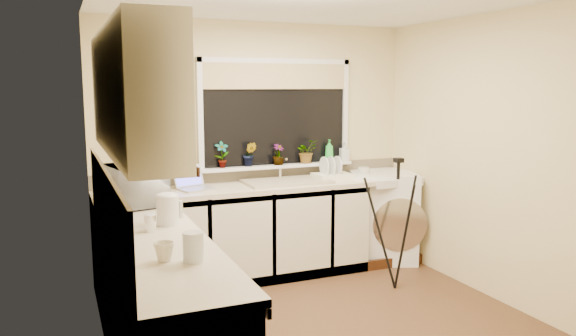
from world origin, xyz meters
The scene contains 33 objects.
floor centered at (0.00, 0.00, 0.00)m, with size 3.20×3.20×0.00m, color brown.
wall_back centered at (0.00, 1.50, 1.23)m, with size 3.20×3.20×0.00m, color beige.
wall_front centered at (0.00, -1.50, 1.23)m, with size 3.20×3.20×0.00m, color beige.
wall_left centered at (-1.60, 0.00, 1.23)m, with size 3.00×3.00×0.00m, color beige.
wall_right centered at (1.60, 0.00, 1.23)m, with size 3.00×3.00×0.00m, color beige.
base_cabinet_back centered at (-0.33, 1.20, 0.43)m, with size 2.55×0.60×0.86m, color silver.
base_cabinet_left centered at (-1.30, -0.30, 0.43)m, with size 0.54×2.40×0.86m, color silver.
worktop_back centered at (0.00, 1.20, 0.88)m, with size 3.20×0.60×0.04m, color beige.
worktop_left centered at (-1.30, -0.30, 0.88)m, with size 0.60×2.40×0.04m, color beige.
upper_cabinet centered at (-1.44, -0.45, 1.80)m, with size 0.28×1.90×0.70m, color silver.
splashback_left centered at (-1.59, -0.30, 1.12)m, with size 0.02×2.40×0.45m, color beige.
splashback_back centered at (0.00, 1.49, 0.97)m, with size 3.20×0.02×0.14m, color beige.
window_glass centered at (0.20, 1.49, 1.55)m, with size 1.50×0.02×1.00m, color black.
window_blind centered at (0.20, 1.46, 1.92)m, with size 1.50×0.02×0.25m, color tan.
windowsill centered at (0.20, 1.43, 1.04)m, with size 1.60×0.14×0.03m, color white.
sink centered at (0.20, 1.20, 0.91)m, with size 0.82×0.46×0.03m, color tan.
faucet centered at (0.20, 1.38, 1.02)m, with size 0.03×0.03×0.24m, color silver.
washing_machine centered at (1.30, 1.22, 0.47)m, with size 0.66×0.64×0.94m, color white.
laptop centered at (-0.72, 1.24, 0.95)m, with size 0.37×0.37×0.21m.
kettle centered at (-1.17, 0.01, 1.00)m, with size 0.15×0.15×0.20m, color white.
dish_rack centered at (0.71, 1.24, 0.93)m, with size 0.36×0.27×0.05m, color white.
tripod centered at (0.94, 0.41, 0.60)m, with size 0.60×0.60×1.20m, color black, non-canonical shape.
glass_jug centered at (-1.20, -0.85, 0.98)m, with size 0.11×0.11×0.16m, color silver.
steel_jar centered at (-1.31, -0.12, 0.95)m, with size 0.08×0.08×0.11m, color silver.
microwave centered at (-1.28, 0.77, 1.05)m, with size 0.56×0.38×0.31m, color silver.
plant_a centered at (-0.38, 1.43, 1.18)m, with size 0.14×0.09×0.26m, color #999999.
plant_b centered at (-0.10, 1.43, 1.17)m, with size 0.13×0.11×0.24m, color #999999.
plant_c centered at (0.19, 1.40, 1.15)m, with size 0.12×0.12×0.21m, color #999999.
plant_d centered at (0.50, 1.42, 1.17)m, with size 0.22×0.19×0.24m, color #999999.
soap_bottle_green centered at (0.77, 1.42, 1.17)m, with size 0.09×0.09×0.23m, color green.
soap_bottle_clear centered at (0.94, 1.42, 1.15)m, with size 0.09×0.09×0.19m, color #999999.
cup_back centered at (1.08, 1.24, 0.95)m, with size 0.13×0.13×0.10m, color beige.
cup_left centered at (-1.34, -0.78, 0.95)m, with size 0.11×0.11×0.10m, color beige.
Camera 1 is at (-1.84, -3.68, 1.83)m, focal length 34.52 mm.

